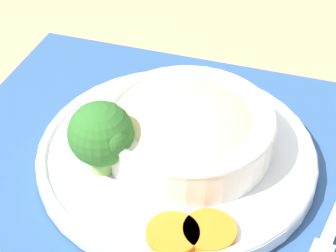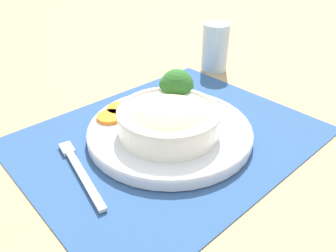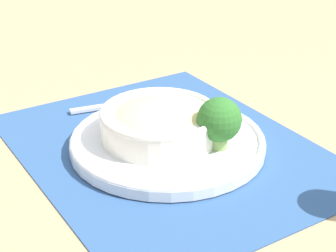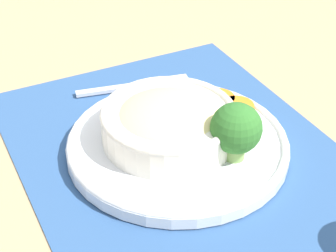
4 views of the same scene
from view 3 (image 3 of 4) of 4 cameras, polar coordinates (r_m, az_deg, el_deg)
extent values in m
plane|color=tan|center=(0.87, -0.05, -2.43)|extent=(4.00, 4.00, 0.00)
cube|color=#2D5184|center=(0.87, -0.05, -2.32)|extent=(0.57, 0.48, 0.00)
cylinder|color=silver|center=(0.86, -0.05, -1.74)|extent=(0.30, 0.30, 0.02)
torus|color=silver|center=(0.86, -0.05, -1.27)|extent=(0.30, 0.30, 0.01)
cylinder|color=silver|center=(0.85, -0.88, 0.11)|extent=(0.18, 0.18, 0.04)
torus|color=silver|center=(0.85, -0.89, 1.38)|extent=(0.18, 0.18, 0.01)
ellipsoid|color=beige|center=(0.85, -0.89, 0.74)|extent=(0.15, 0.15, 0.05)
cylinder|color=#84AD5B|center=(0.83, 5.13, -1.53)|extent=(0.03, 0.03, 0.02)
sphere|color=#2D6B28|center=(0.82, 5.23, 0.65)|extent=(0.07, 0.07, 0.07)
sphere|color=#2D6B28|center=(0.83, 5.14, 1.57)|extent=(0.03, 0.03, 0.03)
sphere|color=#2D6B28|center=(0.80, 5.40, 0.30)|extent=(0.03, 0.03, 0.03)
cylinder|color=orange|center=(0.94, 4.84, 1.42)|extent=(0.05, 0.05, 0.01)
cylinder|color=orange|center=(0.96, 3.07, 1.91)|extent=(0.05, 0.05, 0.01)
cube|color=silver|center=(1.01, -4.93, 2.23)|extent=(0.02, 0.18, 0.01)
cube|color=silver|center=(1.03, -0.84, 2.87)|extent=(0.02, 0.03, 0.01)
camera|label=1|loc=(1.13, 16.76, 25.80)|focal=60.00mm
camera|label=2|loc=(0.99, -31.75, 18.29)|focal=35.00mm
camera|label=4|loc=(0.17, 20.80, 42.02)|focal=60.00mm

